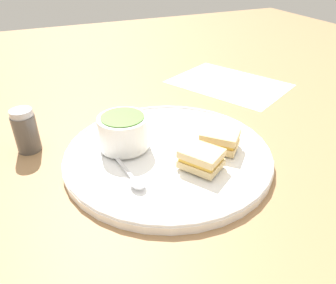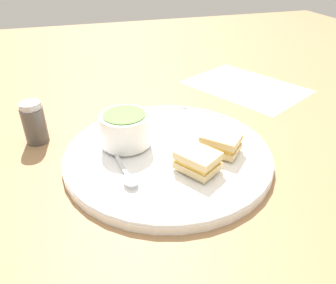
# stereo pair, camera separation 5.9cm
# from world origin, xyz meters

# --- Properties ---
(ground_plane) EXTENTS (2.40, 2.40, 0.00)m
(ground_plane) POSITION_xyz_m (0.00, 0.00, 0.00)
(ground_plane) COLOR #9E754C
(plate) EXTENTS (0.38, 0.38, 0.02)m
(plate) POSITION_xyz_m (0.00, 0.00, 0.01)
(plate) COLOR white
(plate) RESTS_ON ground_plane
(soup_bowl) EXTENTS (0.09, 0.09, 0.06)m
(soup_bowl) POSITION_xyz_m (0.07, -0.05, 0.05)
(soup_bowl) COLOR white
(soup_bowl) RESTS_ON plate
(spoon) EXTENTS (0.03, 0.13, 0.01)m
(spoon) POSITION_xyz_m (0.09, 0.06, 0.02)
(spoon) COLOR silver
(spoon) RESTS_ON plate
(sandwich_half_near) EXTENTS (0.08, 0.08, 0.03)m
(sandwich_half_near) POSITION_xyz_m (-0.03, 0.07, 0.03)
(sandwich_half_near) COLOR #DBBC7F
(sandwich_half_near) RESTS_ON plate
(sandwich_half_far) EXTENTS (0.08, 0.08, 0.03)m
(sandwich_half_far) POSITION_xyz_m (-0.09, 0.03, 0.03)
(sandwich_half_far) COLOR #DBBC7F
(sandwich_half_far) RESTS_ON plate
(salt_shaker) EXTENTS (0.04, 0.04, 0.08)m
(salt_shaker) POSITION_xyz_m (0.23, -0.13, 0.04)
(salt_shaker) COLOR #4C4742
(salt_shaker) RESTS_ON ground_plane
(menu_sheet) EXTENTS (0.33, 0.37, 0.00)m
(menu_sheet) POSITION_xyz_m (-0.31, -0.27, 0.00)
(menu_sheet) COLOR white
(menu_sheet) RESTS_ON ground_plane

